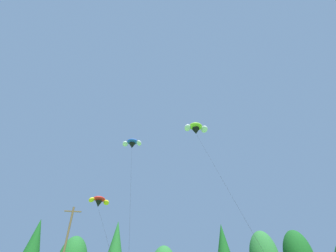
{
  "coord_description": "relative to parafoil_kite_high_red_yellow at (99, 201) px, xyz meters",
  "views": [
    {
      "loc": [
        -5.42,
        6.27,
        1.81
      ],
      "look_at": [
        -2.18,
        24.24,
        14.94
      ],
      "focal_mm": 25.97,
      "sensor_mm": 36.0,
      "label": 1
    }
  ],
  "objects": [
    {
      "name": "treeline_tree_c",
      "position": [
        -10.31,
        15.01,
        -3.39
      ],
      "size": [
        4.42,
        4.42,
        12.81
      ],
      "color": "#472D19",
      "rests_on": "ground_plane"
    },
    {
      "name": "treeline_tree_e",
      "position": [
        2.27,
        18.27,
        -2.75
      ],
      "size": [
        4.64,
        4.64,
        13.83
      ],
      "color": "#472D19",
      "rests_on": "ground_plane"
    },
    {
      "name": "parafoil_kite_mid_lime_white",
      "position": [
        12.83,
        0.02,
        12.24
      ],
      "size": [
        4.04,
        16.36,
        23.04
      ],
      "color": "#93D633"
    },
    {
      "name": "parafoil_kite_high_red_yellow",
      "position": [
        0.0,
        0.0,
        0.0
      ],
      "size": [
        5.25,
        9.68,
        10.89
      ],
      "color": "red"
    },
    {
      "name": "parafoil_kite_far_blue_white",
      "position": [
        3.26,
        6.48,
        12.36
      ],
      "size": [
        3.59,
        16.35,
        23.43
      ],
      "color": "blue"
    }
  ]
}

